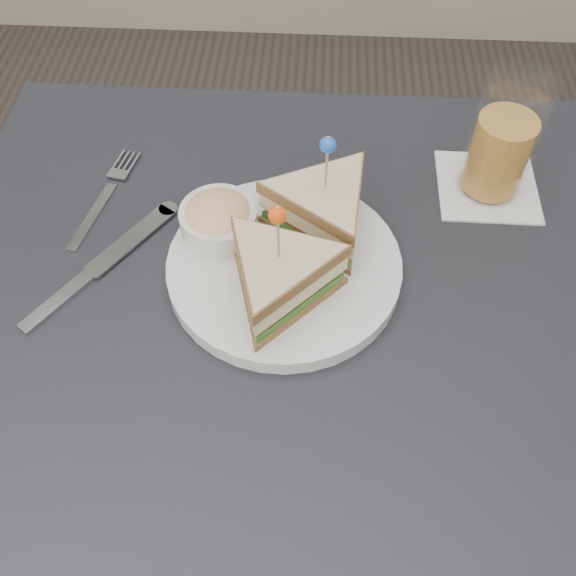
{
  "coord_description": "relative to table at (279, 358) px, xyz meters",
  "views": [
    {
      "loc": [
        0.03,
        -0.38,
        1.33
      ],
      "look_at": [
        0.01,
        0.01,
        0.8
      ],
      "focal_mm": 40.0,
      "sensor_mm": 36.0,
      "label": 1
    }
  ],
  "objects": [
    {
      "name": "table",
      "position": [
        0.0,
        0.0,
        0.0
      ],
      "size": [
        0.8,
        0.8,
        0.75
      ],
      "color": "black",
      "rests_on": "ground"
    },
    {
      "name": "cutlery_knife",
      "position": [
        -0.21,
        0.06,
        0.08
      ],
      "size": [
        0.15,
        0.21,
        0.01
      ],
      "rotation": [
        0.0,
        0.0,
        -0.6
      ],
      "color": "silver",
      "rests_on": "table"
    },
    {
      "name": "ground_plane",
      "position": [
        0.0,
        0.0,
        -0.67
      ],
      "size": [
        3.5,
        3.5,
        0.0
      ],
      "primitive_type": "plane",
      "color": "#3F3833"
    },
    {
      "name": "cutlery_fork",
      "position": [
        -0.23,
        0.18,
        0.08
      ],
      "size": [
        0.06,
        0.18,
        0.01
      ],
      "rotation": [
        0.0,
        0.0,
        -0.22
      ],
      "color": "#B4B9BF",
      "rests_on": "table"
    },
    {
      "name": "plate_meal",
      "position": [
        0.01,
        0.07,
        0.12
      ],
      "size": [
        0.32,
        0.32,
        0.16
      ],
      "rotation": [
        0.0,
        0.0,
        0.26
      ],
      "color": "silver",
      "rests_on": "table"
    },
    {
      "name": "drink_set",
      "position": [
        0.25,
        0.22,
        0.15
      ],
      "size": [
        0.13,
        0.13,
        0.16
      ],
      "rotation": [
        0.0,
        0.0,
        -0.01
      ],
      "color": "silver",
      "rests_on": "table"
    }
  ]
}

